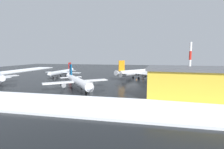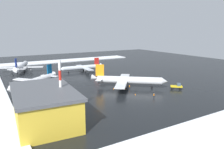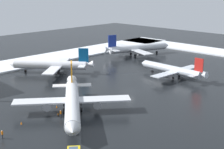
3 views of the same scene
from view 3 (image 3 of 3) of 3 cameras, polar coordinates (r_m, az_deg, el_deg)
The scene contains 11 objects.
ground_plane at distance 93.71m, azimuth 2.96°, elevation -2.75°, with size 240.00×240.00×0.00m, color black.
snow_bank_far at distance 130.89m, azimuth -13.73°, elevation 2.04°, with size 152.00×16.00×0.54m, color white.
airplane_far_rear at distance 76.14m, azimuth -6.63°, elevation -4.54°, with size 24.14×26.53×9.50m.
airplane_foreground_jet at distance 108.23m, azimuth 10.02°, elevation 0.81°, with size 21.00×25.33×7.52m.
airplane_parked_starboard at distance 113.25m, azimuth -9.93°, elevation 1.60°, with size 21.36×23.69×8.43m.
airplane_distant_tail at distance 140.34m, azimuth 4.16°, elevation 4.40°, with size 29.37×24.81×9.03m.
ground_crew_near_tug at distance 75.95m, azimuth -8.52°, elevation -6.40°, with size 0.36×0.36×1.71m.
ground_crew_beside_wing at distance 68.55m, azimuth -17.78°, elevation -9.39°, with size 0.36×0.36×1.71m.
traffic_cone_near_nose at distance 82.21m, azimuth -9.18°, elevation -5.28°, with size 0.36×0.36×0.55m, color orange.
traffic_cone_mid_line at distance 74.39m, azimuth -14.84°, elevation -7.80°, with size 0.36×0.36×0.55m, color orange.
traffic_cone_wingtip_side at distance 77.76m, azimuth -8.95°, elevation -6.46°, with size 0.36×0.36×0.55m, color orange.
Camera 3 is at (67.41, 58.65, 28.25)m, focal length 55.00 mm.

